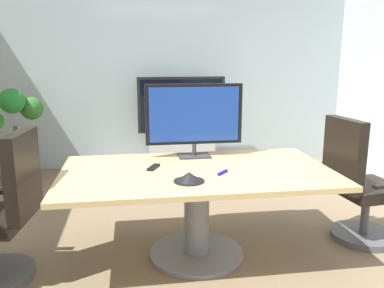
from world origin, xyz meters
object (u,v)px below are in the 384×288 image
potted_plant (17,130)px  conference_phone (189,177)px  remote_control (154,167)px  tv_monitor (194,116)px  wall_display_unit (182,139)px  office_chair_left (2,221)px  conference_table (197,191)px  office_chair_right (358,191)px

potted_plant → conference_phone: (1.78, -2.39, 0.05)m
conference_phone → remote_control: conference_phone is taller
tv_monitor → wall_display_unit: tv_monitor is taller
wall_display_unit → office_chair_left: bearing=-121.4°
tv_monitor → potted_plant: 2.59m
conference_phone → tv_monitor: bearing=78.2°
conference_table → potted_plant: bearing=131.8°
wall_display_unit → conference_phone: (-0.29, -2.76, 0.31)m
conference_phone → potted_plant: bearing=126.7°
conference_table → office_chair_left: (-1.41, -0.15, -0.09)m
wall_display_unit → remote_control: 2.46m
office_chair_right → conference_phone: office_chair_right is taller
office_chair_left → conference_phone: office_chair_left is taller
office_chair_left → conference_phone: size_ratio=4.95×
conference_table → remote_control: bearing=164.7°
office_chair_right → remote_control: bearing=82.1°
conference_table → conference_phone: bearing=-109.9°
conference_table → office_chair_right: 1.42m
wall_display_unit → conference_table: bearing=-94.4°
office_chair_right → remote_control: 1.77m
conference_phone → remote_control: (-0.23, 0.38, -0.02)m
potted_plant → remote_control: (1.55, -2.01, 0.03)m
office_chair_left → conference_table: bearing=102.4°
conference_table → remote_control: remote_control is taller
wall_display_unit → tv_monitor: bearing=-94.1°
tv_monitor → conference_phone: bearing=-101.8°
conference_table → conference_phone: 0.37m
conference_table → office_chair_right: size_ratio=1.92×
wall_display_unit → conference_phone: bearing=-96.0°
potted_plant → office_chair_right: bearing=-31.9°
tv_monitor → wall_display_unit: (0.15, 2.07, -0.64)m
office_chair_right → potted_plant: (-3.30, 2.05, 0.25)m
conference_table → tv_monitor: 0.67m
remote_control → conference_table: bearing=9.3°
office_chair_left → potted_plant: potted_plant is taller
office_chair_right → office_chair_left: bearing=87.4°
conference_phone → wall_display_unit: bearing=84.0°
conference_table → tv_monitor: size_ratio=2.49×
potted_plant → conference_phone: size_ratio=5.54×
conference_table → potted_plant: 2.83m
conference_table → potted_plant: potted_plant is taller
potted_plant → office_chair_left: bearing=-78.3°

